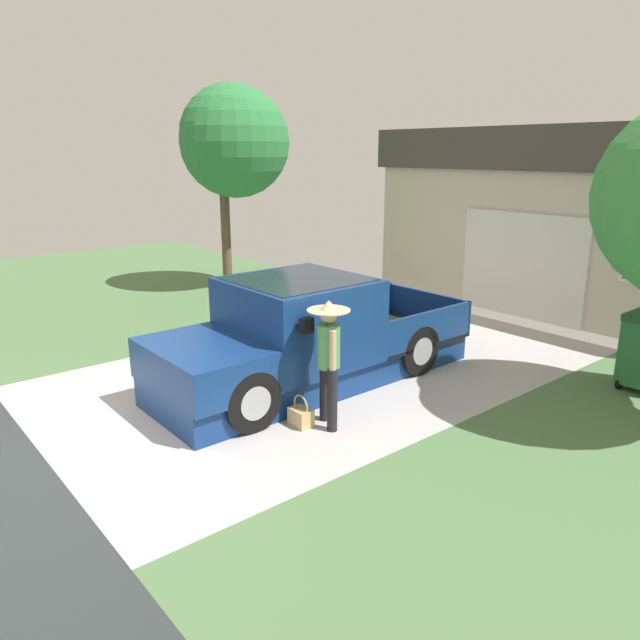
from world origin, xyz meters
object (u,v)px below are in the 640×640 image
handbag (301,416)px  front_yard_tree (232,142)px  house_with_garage (597,216)px  pickup_truck (300,339)px  person_with_hat (328,352)px

handbag → front_yard_tree: 8.93m
handbag → house_with_garage: size_ratio=0.05×
pickup_truck → house_with_garage: house_with_garage is taller
pickup_truck → front_yard_tree: front_yard_tree is taller
handbag → person_with_hat: bearing=53.2°
person_with_hat → front_yard_tree: 8.70m
pickup_truck → front_yard_tree: size_ratio=1.03×
person_with_hat → front_yard_tree: size_ratio=0.33×
handbag → house_with_garage: 9.62m
pickup_truck → front_yard_tree: bearing=-24.4°
person_with_hat → handbag: size_ratio=3.93×
house_with_garage → pickup_truck: bearing=-90.7°
handbag → front_yard_tree: size_ratio=0.08×
house_with_garage → front_yard_tree: size_ratio=1.79×
pickup_truck → handbag: pickup_truck is taller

